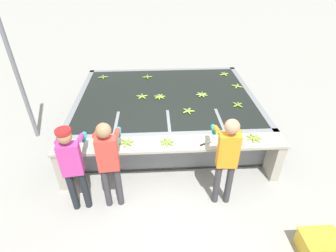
% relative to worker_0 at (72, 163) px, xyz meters
% --- Properties ---
extents(ground_plane, '(80.00, 80.00, 0.00)m').
position_rel_worker_0_xyz_m(ground_plane, '(1.56, 0.33, -0.97)').
color(ground_plane, '#999993').
rests_on(ground_plane, ground).
extents(wash_tank, '(4.13, 3.27, 0.86)m').
position_rel_worker_0_xyz_m(wash_tank, '(1.56, 2.41, -0.55)').
color(wash_tank, gray).
rests_on(wash_tank, ground).
extents(work_ledge, '(4.13, 0.45, 0.86)m').
position_rel_worker_0_xyz_m(work_ledge, '(1.56, 0.56, -0.37)').
color(work_ledge, '#A8A393').
rests_on(work_ledge, ground).
extents(worker_0, '(0.46, 0.73, 1.61)m').
position_rel_worker_0_xyz_m(worker_0, '(0.00, 0.00, 0.00)').
color(worker_0, '#1E2328').
rests_on(worker_0, ground).
extents(worker_1, '(0.44, 0.73, 1.66)m').
position_rel_worker_0_xyz_m(worker_1, '(0.55, 0.03, 0.03)').
color(worker_1, '#38383D').
rests_on(worker_1, ground).
extents(worker_2, '(0.44, 0.73, 1.69)m').
position_rel_worker_0_xyz_m(worker_2, '(2.40, -0.01, 0.05)').
color(worker_2, '#38383D').
rests_on(worker_2, ground).
extents(banana_bunch_floating_0, '(0.28, 0.28, 0.08)m').
position_rel_worker_0_xyz_m(banana_bunch_floating_0, '(1.12, 3.46, -0.10)').
color(banana_bunch_floating_0, '#75A333').
rests_on(banana_bunch_floating_0, wash_tank).
extents(banana_bunch_floating_1, '(0.28, 0.28, 0.08)m').
position_rel_worker_0_xyz_m(banana_bunch_floating_1, '(1.41, 2.30, -0.10)').
color(banana_bunch_floating_1, '#8CB738').
rests_on(banana_bunch_floating_1, wash_tank).
extents(banana_bunch_floating_2, '(0.28, 0.28, 0.08)m').
position_rel_worker_0_xyz_m(banana_bunch_floating_2, '(-0.06, 3.51, -0.10)').
color(banana_bunch_floating_2, '#75A333').
rests_on(banana_bunch_floating_2, wash_tank).
extents(banana_bunch_floating_3, '(0.27, 0.28, 0.08)m').
position_rel_worker_0_xyz_m(banana_bunch_floating_3, '(2.40, 2.35, -0.10)').
color(banana_bunch_floating_3, '#9EC642').
rests_on(banana_bunch_floating_3, wash_tank).
extents(banana_bunch_floating_4, '(0.28, 0.28, 0.08)m').
position_rel_worker_0_xyz_m(banana_bunch_floating_4, '(3.21, 3.53, -0.10)').
color(banana_bunch_floating_4, '#9EC642').
rests_on(banana_bunch_floating_4, wash_tank).
extents(banana_bunch_floating_5, '(0.28, 0.27, 0.08)m').
position_rel_worker_0_xyz_m(banana_bunch_floating_5, '(1.00, 2.34, -0.10)').
color(banana_bunch_floating_5, '#93BC3D').
rests_on(banana_bunch_floating_5, wash_tank).
extents(banana_bunch_floating_6, '(0.25, 0.25, 0.08)m').
position_rel_worker_0_xyz_m(banana_bunch_floating_6, '(3.10, 1.82, -0.10)').
color(banana_bunch_floating_6, '#7FAD33').
rests_on(banana_bunch_floating_6, wash_tank).
extents(banana_bunch_floating_7, '(0.26, 0.26, 0.08)m').
position_rel_worker_0_xyz_m(banana_bunch_floating_7, '(3.35, 2.76, -0.10)').
color(banana_bunch_floating_7, '#9EC642').
rests_on(banana_bunch_floating_7, wash_tank).
extents(banana_bunch_floating_8, '(0.27, 0.27, 0.08)m').
position_rel_worker_0_xyz_m(banana_bunch_floating_8, '(2.00, 1.62, -0.10)').
color(banana_bunch_floating_8, '#93BC3D').
rests_on(banana_bunch_floating_8, wash_tank).
extents(banana_bunch_ledge_0, '(0.28, 0.28, 0.08)m').
position_rel_worker_0_xyz_m(banana_bunch_ledge_0, '(1.49, 0.56, -0.09)').
color(banana_bunch_ledge_0, '#75A333').
rests_on(banana_bunch_ledge_0, work_ledge).
extents(banana_bunch_ledge_1, '(0.28, 0.28, 0.08)m').
position_rel_worker_0_xyz_m(banana_bunch_ledge_1, '(3.05, 0.59, -0.09)').
color(banana_bunch_ledge_1, '#7FAD33').
rests_on(banana_bunch_ledge_1, work_ledge).
extents(banana_bunch_ledge_2, '(0.28, 0.28, 0.08)m').
position_rel_worker_0_xyz_m(banana_bunch_ledge_2, '(0.78, 0.59, -0.09)').
color(banana_bunch_ledge_2, '#75A333').
rests_on(banana_bunch_ledge_2, work_ledge).
extents(knife_0, '(0.32, 0.19, 0.02)m').
position_rel_worker_0_xyz_m(knife_0, '(2.16, 0.50, -0.10)').
color(knife_0, silver).
rests_on(knife_0, work_ledge).
extents(crate, '(0.55, 0.39, 0.32)m').
position_rel_worker_0_xyz_m(crate, '(3.59, -1.04, -0.81)').
color(crate, gold).
rests_on(crate, ground).
extents(support_post_left, '(0.09, 0.09, 3.20)m').
position_rel_worker_0_xyz_m(support_post_left, '(-1.53, 2.14, 0.63)').
color(support_post_left, slate).
rests_on(support_post_left, ground).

